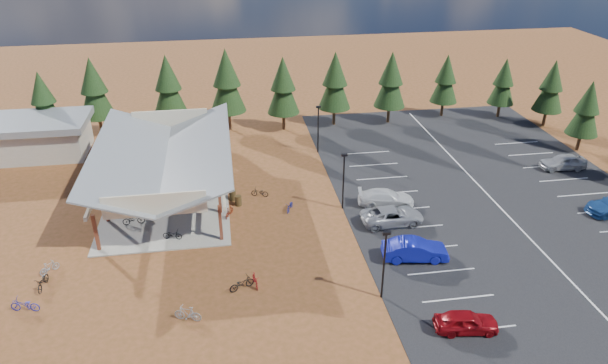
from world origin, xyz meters
The scene contains 43 objects.
ground centered at (0.00, 0.00, 0.00)m, with size 140.00×140.00×0.00m, color brown.
asphalt_lot centered at (18.50, 3.00, 0.02)m, with size 27.00×44.00×0.04m, color black.
concrete_pad centered at (-10.00, 7.00, 0.05)m, with size 10.60×18.60×0.10m, color gray.
bike_pavilion centered at (-10.00, 7.00, 3.82)m, with size 11.65×19.40×4.97m.
outbuilding centered at (-24.00, 18.00, 2.03)m, with size 11.00×7.00×3.90m.
lamp_post_0 centered at (5.00, -10.00, 2.98)m, with size 0.50×0.25×5.14m.
lamp_post_1 centered at (5.00, 2.00, 2.98)m, with size 0.50×0.25×5.14m.
lamp_post_2 centered at (5.00, 14.00, 2.98)m, with size 0.50×0.25×5.14m.
trash_bin_0 centered at (-3.85, 3.95, 0.45)m, with size 0.60×0.60×0.90m, color #3D2E15.
trash_bin_1 centered at (-4.29, 4.99, 0.45)m, with size 0.60×0.60×0.90m, color #3D2E15.
pine_0 centered at (-23.62, 21.82, 4.77)m, with size 3.35×3.35×7.81m.
pine_1 centered at (-18.45, 22.81, 5.40)m, with size 3.80×3.80×8.85m.
pine_2 centered at (-10.47, 22.64, 5.42)m, with size 3.81×3.81×8.87m.
pine_3 centered at (-3.97, 22.04, 5.77)m, with size 4.05×4.05×9.44m.
pine_4 centered at (2.25, 21.10, 5.23)m, with size 3.67×3.67×8.56m.
pine_5 centered at (8.31, 21.68, 5.33)m, with size 3.75×3.75×8.73m.
pine_6 centered at (14.88, 21.39, 5.23)m, with size 3.68×3.68×8.57m.
pine_7 centered at (22.10, 22.57, 4.67)m, with size 3.29×3.29×7.66m.
pine_8 centered at (28.82, 21.10, 4.46)m, with size 3.13×3.13×7.30m.
pine_12 centered at (32.48, 10.36, 4.63)m, with size 3.26×3.26×7.59m.
pine_13 centered at (32.79, 17.54, 4.79)m, with size 3.37×3.37×7.85m.
bike_0 centered at (-12.43, 1.94, 0.56)m, with size 0.61×1.75×0.92m, color black.
bike_1 centered at (-10.89, 5.60, 0.55)m, with size 0.42×1.50×0.90m, color gray.
bike_2 centered at (-13.48, 6.93, 0.53)m, with size 0.58×1.65×0.87m, color navy.
bike_3 centered at (-10.73, 13.33, 0.57)m, with size 0.45×1.58×0.95m, color maroon.
bike_4 centered at (-9.18, -0.80, 0.50)m, with size 0.54×1.54×0.81m, color black.
bike_5 centered at (-6.99, 6.53, 0.56)m, with size 0.43×1.52×0.92m, color gray.
bike_6 centered at (-6.54, 9.95, 0.50)m, with size 0.53×1.52×0.80m, color navy.
bike_7 centered at (-8.00, 14.80, 0.61)m, with size 0.48×1.70×1.02m, color maroon.
bike_8 centered at (-17.55, -5.45, 0.49)m, with size 0.65×1.88×0.99m, color black.
bike_9 centered at (-17.58, -3.72, 0.44)m, with size 0.42×1.47×0.89m, color gray.
bike_10 centered at (-18.05, -7.83, 0.50)m, with size 0.66×1.90×1.00m, color navy.
bike_11 centered at (-3.24, -7.49, 0.46)m, with size 0.43×1.54×0.92m, color maroon.
bike_12 centered at (-4.17, -7.72, 0.48)m, with size 0.64×1.82×0.96m, color black.
bike_13 centered at (-7.68, -10.32, 0.54)m, with size 0.51×1.79×1.08m, color gray.
bike_14 centered at (0.47, 2.33, 0.41)m, with size 0.55×1.58×0.83m, color navy.
bike_15 centered at (-4.67, 2.14, 0.48)m, with size 0.45×1.61×0.97m, color maroon.
bike_16 centered at (-1.88, 5.25, 0.41)m, with size 0.54×1.56×0.82m, color black.
car_0 centered at (9.18, -13.90, 0.70)m, with size 1.57×3.90×1.33m, color maroon.
car_1 centered at (8.59, -6.18, 0.83)m, with size 1.67×4.80×1.58m, color #10179D.
car_2 centered at (8.46, -1.10, 0.75)m, with size 2.36×5.12×1.42m, color #919399.
car_3 centered at (8.83, 1.94, 0.74)m, with size 1.97×4.84×1.40m, color silver.
car_8 centered at (28.15, 6.23, 0.79)m, with size 1.78×4.41×1.50m, color #9899A0.
Camera 1 is at (-4.54, -37.52, 23.39)m, focal length 32.00 mm.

